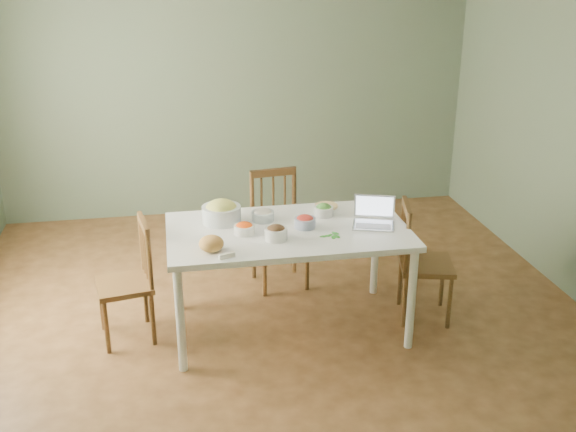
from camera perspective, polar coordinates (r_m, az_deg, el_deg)
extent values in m
cube|color=#4B2E15|center=(5.40, -1.04, -8.71)|extent=(5.00, 5.00, 0.00)
cube|color=#5A6752|center=(7.28, -4.38, 10.57)|extent=(5.00, 0.00, 2.70)
cube|color=#5A6752|center=(2.62, 7.82, -10.06)|extent=(5.00, 0.00, 2.70)
ellipsoid|color=#A9773D|center=(4.58, -6.48, -2.32)|extent=(0.22, 0.22, 0.11)
cube|color=white|center=(4.49, -5.20, -3.31)|extent=(0.12, 0.07, 0.03)
cylinder|color=tan|center=(5.37, 3.24, 0.86)|extent=(0.19, 0.19, 0.02)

